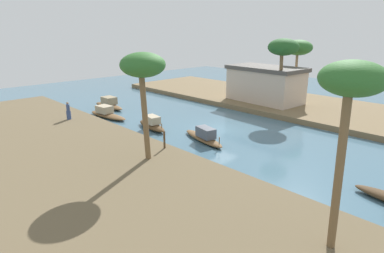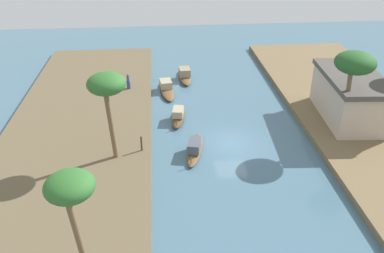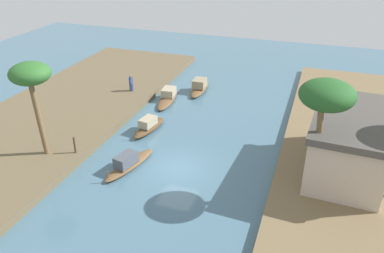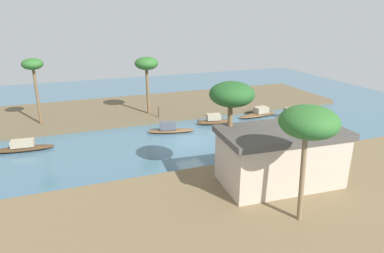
% 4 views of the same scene
% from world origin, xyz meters
% --- Properties ---
extents(river_water, '(70.91, 70.91, 0.00)m').
position_xyz_m(river_water, '(0.00, 0.00, 0.00)').
color(river_water, '#476B7F').
rests_on(river_water, ground).
extents(riverbank_left, '(46.04, 12.06, 0.52)m').
position_xyz_m(riverbank_left, '(0.00, -12.44, 0.26)').
color(riverbank_left, brown).
rests_on(riverbank_left, ground).
extents(riverbank_right, '(46.04, 12.06, 0.52)m').
position_xyz_m(riverbank_right, '(0.00, 12.44, 0.26)').
color(riverbank_right, brown).
rests_on(riverbank_right, ground).
extents(sampan_midstream, '(5.25, 1.83, 1.11)m').
position_xyz_m(sampan_midstream, '(-10.43, -4.87, 0.38)').
color(sampan_midstream, brown).
rests_on(sampan_midstream, river_water).
extents(sampan_with_tall_canopy, '(4.11, 1.66, 1.18)m').
position_xyz_m(sampan_with_tall_canopy, '(-4.27, -4.02, 0.43)').
color(sampan_with_tall_canopy, brown).
rests_on(sampan_with_tall_canopy, river_water).
extents(sampan_with_red_awning, '(4.91, 2.08, 1.15)m').
position_xyz_m(sampan_with_red_awning, '(1.10, -3.07, 0.40)').
color(sampan_with_red_awning, brown).
rests_on(sampan_with_red_awning, river_water).
extents(sampan_upstream_small, '(4.79, 1.45, 1.28)m').
position_xyz_m(sampan_upstream_small, '(-13.65, -2.78, 0.45)').
color(sampan_upstream_small, brown).
rests_on(sampan_upstream_small, river_water).
extents(person_on_near_bank, '(0.44, 0.44, 1.59)m').
position_xyz_m(person_on_near_bank, '(-10.45, -8.62, 1.15)').
color(person_on_near_bank, '#33477A').
rests_on(person_on_near_bank, riverbank_left).
extents(mooring_post, '(0.14, 0.14, 1.21)m').
position_xyz_m(mooring_post, '(1.23, -7.09, 1.13)').
color(mooring_post, '#4C3823').
rests_on(mooring_post, riverbank_left).
extents(palm_tree_left_near, '(2.63, 2.63, 6.54)m').
position_xyz_m(palm_tree_left_near, '(1.92, -9.08, 6.15)').
color(palm_tree_left_near, brown).
rests_on(palm_tree_left_near, riverbank_left).
extents(palm_tree_left_far, '(2.10, 2.10, 6.86)m').
position_xyz_m(palm_tree_left_far, '(13.55, -9.38, 6.51)').
color(palm_tree_left_far, brown).
rests_on(palm_tree_left_far, riverbank_left).
extents(palm_tree_right_tall, '(3.01, 3.01, 6.94)m').
position_xyz_m(palm_tree_right_tall, '(0.32, 8.76, 6.49)').
color(palm_tree_right_tall, brown).
rests_on(palm_tree_right_tall, riverbank_right).
extents(riverside_building, '(8.62, 5.03, 3.88)m').
position_xyz_m(riverside_building, '(-2.63, 10.54, 2.48)').
color(riverside_building, '#C6B29E').
rests_on(riverside_building, riverbank_right).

